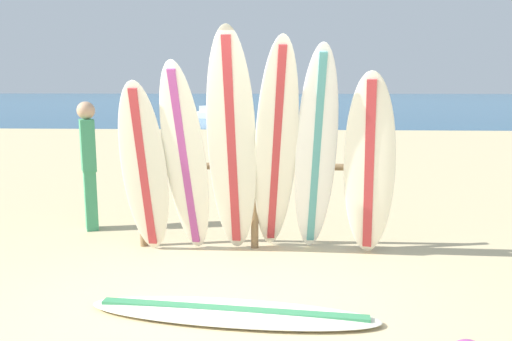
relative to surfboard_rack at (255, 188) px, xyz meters
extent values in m
plane|color=#D3BC8C|center=(-0.37, -1.87, -0.74)|extent=(120.00, 120.00, 0.00)
cube|color=#1E5984|center=(-0.37, 56.13, -0.74)|extent=(120.00, 80.00, 0.01)
cylinder|color=olive|center=(-1.36, 0.00, -0.17)|extent=(0.09, 0.09, 1.15)
cylinder|color=olive|center=(0.00, 0.00, -0.17)|extent=(0.09, 0.09, 1.15)
cylinder|color=olive|center=(1.36, 0.00, -0.17)|extent=(0.09, 0.09, 1.15)
cylinder|color=olive|center=(0.00, 0.00, 0.26)|extent=(2.83, 0.08, 0.08)
ellipsoid|color=silver|center=(-1.23, -0.36, 0.27)|extent=(0.57, 0.63, 2.02)
cube|color=#B73338|center=(-1.23, -0.36, 0.27)|extent=(0.14, 0.57, 1.86)
ellipsoid|color=white|center=(-0.75, -0.39, 0.37)|extent=(0.61, 0.87, 2.22)
cube|color=#A53F8C|center=(-0.75, -0.39, 0.37)|extent=(0.21, 0.76, 2.05)
ellipsoid|color=silver|center=(-0.23, -0.34, 0.55)|extent=(0.59, 0.80, 2.58)
cube|color=#B73338|center=(-0.23, -0.34, 0.55)|extent=(0.14, 0.73, 2.37)
ellipsoid|color=white|center=(0.25, -0.32, 0.49)|extent=(0.62, 1.09, 2.47)
cube|color=#B73338|center=(0.25, -0.32, 0.49)|extent=(0.23, 0.97, 2.28)
ellipsoid|color=white|center=(0.70, -0.26, 0.46)|extent=(0.54, 0.83, 2.40)
cube|color=teal|center=(0.70, -0.26, 0.46)|extent=(0.15, 0.75, 2.21)
ellipsoid|color=white|center=(1.28, -0.40, 0.31)|extent=(0.68, 0.80, 2.11)
cube|color=#B73338|center=(1.28, -0.40, 0.31)|extent=(0.22, 0.67, 1.95)
ellipsoid|color=silver|center=(-0.09, -1.86, -0.71)|extent=(2.57, 0.81, 0.07)
cube|color=#388C59|center=(-0.09, -1.86, -0.71)|extent=(2.32, 0.33, 0.08)
cube|color=#3F9966|center=(-2.27, 0.68, -0.34)|extent=(0.24, 0.27, 0.81)
cube|color=#3F9966|center=(-2.27, 0.68, 0.42)|extent=(0.28, 0.33, 0.69)
sphere|color=tan|center=(-2.27, 0.68, 0.88)|extent=(0.24, 0.24, 0.24)
cube|color=silver|center=(-3.88, 23.29, -0.56)|extent=(2.64, 2.14, 0.35)
cube|color=silver|center=(-3.88, 23.29, -0.20)|extent=(1.13, 1.09, 0.36)
camera|label=1|loc=(0.33, -5.96, 1.23)|focal=35.88mm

